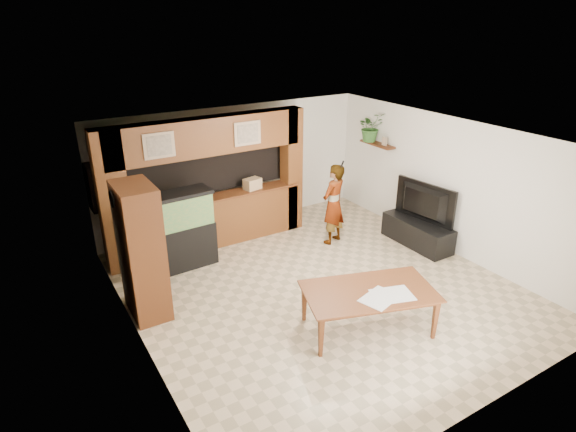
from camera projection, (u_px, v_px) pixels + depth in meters
floor at (319, 288)px, 8.25m from camera, size 6.50×6.50×0.00m
ceiling at (324, 139)px, 7.23m from camera, size 6.50×6.50×0.00m
wall_back at (234, 167)px, 10.29m from camera, size 6.00×0.00×6.00m
wall_left at (134, 266)px, 6.30m from camera, size 0.00×6.50×6.50m
wall_right at (450, 186)px, 9.18m from camera, size 0.00×6.50×6.50m
partition at (203, 182)px, 9.35m from camera, size 4.20×0.99×2.60m
wall_clock at (112, 199)px, 6.87m from camera, size 0.05×0.25×0.25m
wall_shelf at (377, 144)px, 10.48m from camera, size 0.25×0.90×0.04m
pantry_cabinet at (141, 252)px, 7.19m from camera, size 0.53×0.87×2.12m
trash_can at (150, 301)px, 7.43m from camera, size 0.27×0.27×0.50m
aquarium at (178, 232)px, 8.65m from camera, size 1.31×0.49×1.45m
tv_stand at (417, 233)px, 9.71m from camera, size 0.55×1.51×0.50m
television at (421, 203)px, 9.45m from camera, size 0.35×1.36×0.78m
photo_frame at (384, 141)px, 10.27m from camera, size 0.03×0.13×0.18m
potted_plant at (371, 127)px, 10.51m from camera, size 0.65×0.58×0.64m
person at (333, 204)px, 9.58m from camera, size 0.70×0.58×1.65m
microphone at (342, 164)px, 9.14m from camera, size 0.03×0.09×0.15m
dining_table at (369, 311)px, 7.03m from camera, size 2.12×1.59×0.66m
newspaper_a at (392, 295)px, 6.82m from camera, size 0.67×0.57×0.01m
newspaper_b at (380, 298)px, 6.74m from camera, size 0.64×0.54×0.01m
counter_box at (252, 184)px, 9.73m from camera, size 0.38×0.29×0.22m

